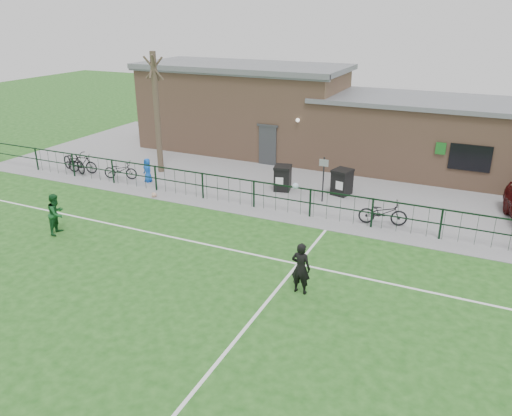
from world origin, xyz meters
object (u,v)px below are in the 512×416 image
at_px(bicycle_b, 82,164).
at_px(bicycle_e, 383,213).
at_px(bicycle_a, 74,161).
at_px(ball_ground, 154,195).
at_px(outfield_player, 56,214).
at_px(wheelie_bin_right, 342,183).
at_px(bare_tree, 157,114).
at_px(wheelie_bin_left, 283,179).
at_px(sign_post, 323,180).
at_px(spectator_child, 148,170).
at_px(bicycle_c, 120,170).

xyz_separation_m(bicycle_b, bicycle_e, (15.31, -0.14, -0.01)).
relative_size(bicycle_a, ball_ground, 9.20).
bearing_deg(bicycle_e, bicycle_a, 76.84).
distance_m(bicycle_e, outfield_player, 12.37).
bearing_deg(outfield_player, bicycle_e, -75.81).
xyz_separation_m(bicycle_a, ball_ground, (5.97, -1.40, -0.46)).
bearing_deg(wheelie_bin_right, bicycle_e, -33.63).
relative_size(bare_tree, wheelie_bin_left, 5.59).
bearing_deg(ball_ground, sign_post, 20.71).
height_order(bare_tree, bicycle_e, bare_tree).
height_order(wheelie_bin_left, ball_ground, wheelie_bin_left).
height_order(wheelie_bin_right, outfield_player, outfield_player).
distance_m(sign_post, outfield_player, 10.82).
distance_m(wheelie_bin_right, bicycle_b, 13.16).
relative_size(wheelie_bin_left, wheelie_bin_right, 0.99).
bearing_deg(spectator_child, sign_post, 31.52).
bearing_deg(wheelie_bin_right, ball_ground, -138.31).
relative_size(wheelie_bin_left, outfield_player, 0.69).
relative_size(wheelie_bin_right, outfield_player, 0.70).
bearing_deg(sign_post, spectator_child, -173.35).
bearing_deg(wheelie_bin_right, bicycle_c, -152.68).
bearing_deg(bicycle_b, spectator_child, -96.73).
relative_size(bare_tree, outfield_player, 3.86).
bearing_deg(bicycle_a, bicycle_c, -70.75).
bearing_deg(ball_ground, bare_tree, 120.36).
relative_size(sign_post, bicycle_b, 1.21).
relative_size(wheelie_bin_left, spectator_child, 0.92).
xyz_separation_m(bicycle_c, ball_ground, (3.02, -1.45, -0.35)).
height_order(bicycle_c, outfield_player, outfield_player).
height_order(wheelie_bin_right, sign_post, sign_post).
distance_m(bicycle_c, outfield_player, 6.46).
bearing_deg(wheelie_bin_right, bare_tree, -162.13).
bearing_deg(bicycle_c, bicycle_e, -107.50).
bearing_deg(bicycle_c, wheelie_bin_right, -93.53).
distance_m(bicycle_c, spectator_child, 1.52).
xyz_separation_m(bare_tree, wheelie_bin_left, (6.79, 0.02, -2.44)).
xyz_separation_m(bicycle_a, spectator_child, (4.45, 0.25, 0.03)).
distance_m(wheelie_bin_left, bicycle_b, 10.45).
bearing_deg(spectator_child, wheelie_bin_left, 39.53).
xyz_separation_m(bare_tree, bicycle_c, (-1.09, -1.85, -2.54)).
relative_size(wheelie_bin_right, bicycle_e, 0.59).
distance_m(sign_post, ball_ground, 7.54).
relative_size(bicycle_e, spectator_child, 1.59).
bearing_deg(bare_tree, wheelie_bin_right, 3.61).
height_order(bare_tree, bicycle_a, bare_tree).
bearing_deg(bicycle_b, wheelie_bin_right, -89.62).
relative_size(bicycle_a, bicycle_b, 1.28).
distance_m(wheelie_bin_right, ball_ground, 8.46).
bearing_deg(spectator_child, bicycle_c, -147.55).
height_order(spectator_child, ball_ground, spectator_child).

